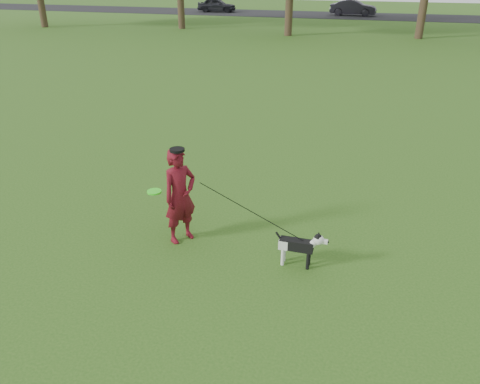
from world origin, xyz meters
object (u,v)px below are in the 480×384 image
(man, at_px, (180,196))
(dog, at_px, (301,245))
(car_left, at_px, (217,5))
(car_mid, at_px, (353,8))

(man, xyz_separation_m, dog, (1.99, -0.21, -0.42))
(dog, distance_m, car_left, 42.44)
(man, height_order, car_mid, man)
(man, distance_m, car_mid, 39.49)
(dog, bearing_deg, man, 174.01)
(man, distance_m, dog, 2.04)
(man, xyz_separation_m, car_left, (-13.02, 39.49, -0.15))
(car_left, height_order, car_mid, car_mid)
(car_left, xyz_separation_m, car_mid, (12.85, 0.00, 0.04))
(car_left, bearing_deg, car_mid, -93.53)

